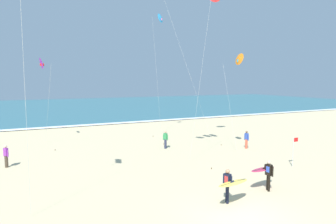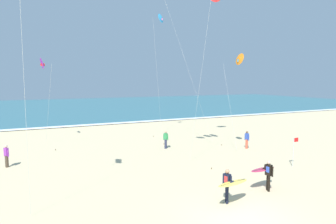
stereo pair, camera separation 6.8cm
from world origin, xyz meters
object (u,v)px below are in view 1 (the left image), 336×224
(surfer_lead, at_px, (266,171))
(kite_delta_amber_near, at_px, (239,60))
(bystander_purple_top, at_px, (6,156))
(bystander_green_top, at_px, (165,140))
(surfer_trailing, at_px, (230,183))
(kite_delta_violet_high, at_px, (42,64))
(lifeguard_flag, at_px, (294,149))
(kite_delta_cobalt_mid, at_px, (161,19))
(bystander_blue_top, at_px, (246,140))

(surfer_lead, height_order, kite_delta_amber_near, kite_delta_amber_near)
(bystander_purple_top, bearing_deg, bystander_green_top, 1.52)
(kite_delta_amber_near, bearing_deg, surfer_trailing, -130.20)
(surfer_lead, xyz_separation_m, bystander_green_top, (-1.11, 11.01, -0.23))
(surfer_lead, height_order, kite_delta_violet_high, kite_delta_violet_high)
(surfer_trailing, bearing_deg, kite_delta_violet_high, 112.32)
(surfer_lead, bearing_deg, bystander_green_top, 95.77)
(lifeguard_flag, bearing_deg, bystander_purple_top, 155.81)
(kite_delta_cobalt_mid, height_order, bystander_green_top, kite_delta_cobalt_mid)
(surfer_trailing, bearing_deg, bystander_purple_top, 132.95)
(surfer_trailing, distance_m, kite_delta_cobalt_mid, 22.02)
(bystander_purple_top, distance_m, lifeguard_flag, 20.12)
(kite_delta_cobalt_mid, height_order, lifeguard_flag, kite_delta_cobalt_mid)
(bystander_green_top, xyz_separation_m, lifeguard_flag, (6.02, -8.57, 0.45))
(surfer_lead, distance_m, bystander_purple_top, 17.17)
(surfer_trailing, relative_size, kite_delta_amber_near, 0.26)
(kite_delta_violet_high, bearing_deg, bystander_purple_top, -109.20)
(surfer_lead, relative_size, bystander_purple_top, 1.30)
(surfer_lead, distance_m, surfer_trailing, 2.98)
(kite_delta_violet_high, bearing_deg, bystander_green_top, -37.66)
(surfer_trailing, xyz_separation_m, bystander_green_top, (1.80, 11.64, -0.23))
(surfer_trailing, relative_size, kite_delta_violet_high, 0.26)
(surfer_lead, xyz_separation_m, bystander_purple_top, (-13.44, 10.68, -0.23))
(surfer_trailing, bearing_deg, bystander_green_top, 81.21)
(lifeguard_flag, bearing_deg, bystander_blue_top, 84.40)
(bystander_purple_top, bearing_deg, surfer_trailing, -47.05)
(bystander_blue_top, bearing_deg, bystander_purple_top, 171.89)
(kite_delta_cobalt_mid, bearing_deg, surfer_lead, -94.20)
(kite_delta_cobalt_mid, relative_size, bystander_purple_top, 8.38)
(kite_delta_cobalt_mid, bearing_deg, lifeguard_flag, -76.53)
(kite_delta_amber_near, bearing_deg, bystander_purple_top, 170.02)
(bystander_blue_top, xyz_separation_m, lifeguard_flag, (-0.54, -5.55, 0.45))
(surfer_trailing, distance_m, lifeguard_flag, 8.40)
(kite_delta_cobalt_mid, distance_m, kite_delta_violet_high, 13.08)
(bystander_purple_top, bearing_deg, lifeguard_flag, -24.19)
(kite_delta_cobalt_mid, bearing_deg, bystander_purple_top, -154.97)
(kite_delta_amber_near, height_order, bystander_green_top, kite_delta_amber_near)
(kite_delta_violet_high, distance_m, bystander_blue_top, 20.45)
(kite_delta_amber_near, bearing_deg, bystander_blue_top, 15.30)
(kite_delta_violet_high, relative_size, bystander_purple_top, 5.18)
(surfer_lead, bearing_deg, surfer_trailing, -167.84)
(kite_delta_amber_near, xyz_separation_m, kite_delta_cobalt_mid, (-2.76, 9.95, 4.95))
(kite_delta_amber_near, distance_m, kite_delta_violet_high, 18.33)
(bystander_green_top, bearing_deg, lifeguard_flag, -54.90)
(surfer_trailing, distance_m, bystander_purple_top, 15.45)
(surfer_lead, height_order, bystander_purple_top, surfer_lead)
(kite_delta_violet_high, bearing_deg, bystander_blue_top, -32.84)
(kite_delta_violet_high, bearing_deg, kite_delta_cobalt_mid, -4.19)
(surfer_lead, relative_size, bystander_green_top, 1.30)
(surfer_lead, xyz_separation_m, kite_delta_cobalt_mid, (1.29, 17.56, 11.68))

